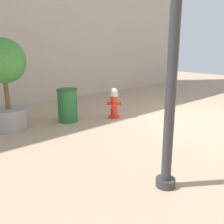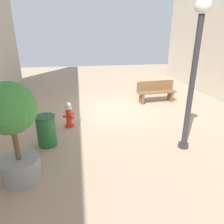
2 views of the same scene
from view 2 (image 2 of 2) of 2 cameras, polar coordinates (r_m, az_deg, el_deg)
The scene contains 6 objects.
ground_plane at distance 8.67m, azimuth 0.33°, elevation 0.85°, with size 23.40×23.40×0.00m, color tan.
fire_hydrant at distance 7.08m, azimuth -11.77°, elevation -0.70°, with size 0.38×0.37×0.85m.
bench_near at distance 9.64m, azimuth 11.98°, elevation 5.62°, with size 1.79×0.59×0.95m.
planter_tree at distance 4.55m, azimuth -25.63°, elevation -3.08°, with size 1.03×1.03×2.16m.
street_lamp at distance 5.48m, azimuth 21.78°, elevation 12.46°, with size 0.36×0.36×3.72m.
trash_bin at distance 6.08m, azimuth -17.50°, elevation -4.89°, with size 0.55×0.55×0.88m.
Camera 2 is at (1.35, 8.01, 3.02)m, focal length 33.37 mm.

